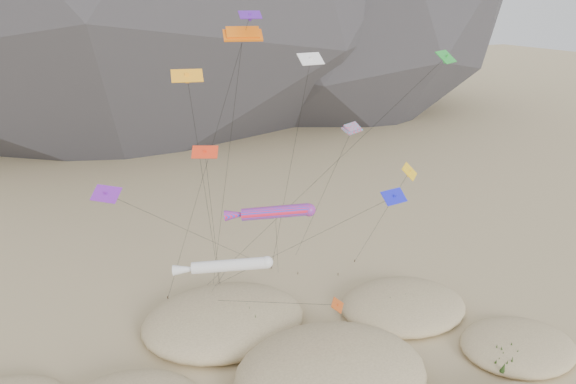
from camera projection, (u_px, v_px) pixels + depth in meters
The scene contains 6 objects.
kite_stakes at pixel (258, 281), 59.89m from camera, with size 21.54×4.51×0.30m.
rainbow_tube_kite at pixel (272, 212), 43.26m from camera, with size 9.73×15.74×13.92m.
white_tube_kite at pixel (225, 266), 39.54m from camera, with size 6.77×16.61×11.64m.
orange_parafoil at pixel (242, 38), 40.23m from camera, with size 2.97×12.90×26.86m.
multi_parafoil at pixel (351, 131), 45.37m from camera, with size 3.43×17.01×19.26m.
delta_kites at pixel (301, 142), 43.75m from camera, with size 28.92×20.37×27.89m.
Camera 1 is at (-15.03, -26.71, 28.98)m, focal length 35.00 mm.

